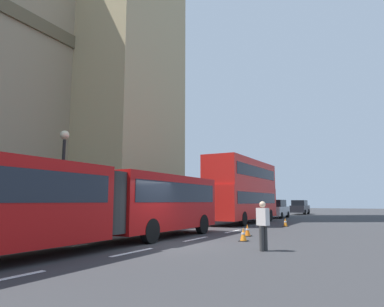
% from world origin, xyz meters
% --- Properties ---
extents(ground_plane, '(160.00, 160.00, 0.00)m').
position_xyz_m(ground_plane, '(0.00, 0.00, 0.00)').
color(ground_plane, '#333335').
extents(lane_centre_marking, '(25.20, 0.16, 0.01)m').
position_xyz_m(lane_centre_marking, '(-4.65, 0.00, 0.01)').
color(lane_centre_marking, silver).
rests_on(lane_centre_marking, ground_plane).
extents(articulated_bus, '(16.16, 2.54, 2.90)m').
position_xyz_m(articulated_bus, '(-2.07, 1.99, 1.75)').
color(articulated_bus, '#B20F0F').
rests_on(articulated_bus, ground_plane).
extents(double_decker_bus, '(10.46, 2.54, 4.90)m').
position_xyz_m(double_decker_bus, '(14.33, 2.00, 2.71)').
color(double_decker_bus, red).
rests_on(double_decker_bus, ground_plane).
extents(sedan_lead, '(4.40, 1.86, 1.85)m').
position_xyz_m(sedan_lead, '(23.89, 1.87, 0.91)').
color(sedan_lead, '#B7B7BC').
rests_on(sedan_lead, ground_plane).
extents(sedan_trailing, '(4.40, 1.86, 1.85)m').
position_xyz_m(sedan_trailing, '(35.66, 1.70, 0.91)').
color(sedan_trailing, black).
rests_on(sedan_trailing, ground_plane).
extents(traffic_cone_west, '(0.36, 0.36, 0.58)m').
position_xyz_m(traffic_cone_west, '(2.44, -2.19, 0.28)').
color(traffic_cone_west, black).
rests_on(traffic_cone_west, ground_plane).
extents(traffic_cone_middle, '(0.36, 0.36, 0.58)m').
position_xyz_m(traffic_cone_middle, '(4.57, -1.64, 0.28)').
color(traffic_cone_middle, black).
rests_on(traffic_cone_middle, ground_plane).
extents(traffic_cone_east, '(0.36, 0.36, 0.58)m').
position_xyz_m(traffic_cone_east, '(11.95, -1.78, 0.28)').
color(traffic_cone_east, black).
rests_on(traffic_cone_east, ground_plane).
extents(street_lamp, '(0.44, 0.44, 5.27)m').
position_xyz_m(street_lamp, '(0.27, 6.50, 3.06)').
color(street_lamp, black).
rests_on(street_lamp, ground_plane).
extents(pedestrian_near_cones, '(0.36, 0.46, 1.69)m').
position_xyz_m(pedestrian_near_cones, '(0.01, -3.78, 0.91)').
color(pedestrian_near_cones, '#333333').
rests_on(pedestrian_near_cones, ground_plane).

